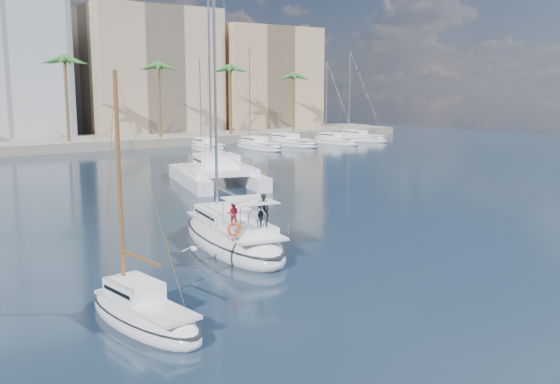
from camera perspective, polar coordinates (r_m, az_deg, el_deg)
ground at (r=30.57m, az=1.92°, el=-5.66°), size 160.00×160.00×0.00m
quay at (r=86.79m, az=-22.92°, el=3.90°), size 120.00×14.00×1.20m
building_beige at (r=101.71m, az=-11.98°, el=10.47°), size 20.00×14.00×20.00m
building_tan_right at (r=109.34m, az=-1.70°, el=10.07°), size 18.00×12.00×18.00m
palm_centre at (r=82.59m, az=-22.77°, el=10.40°), size 3.60×3.60×12.30m
palm_right at (r=95.79m, az=-2.13°, el=10.91°), size 3.60×3.60×12.30m
main_sloop at (r=31.94m, az=-4.39°, el=-4.08°), size 5.15×11.16×15.95m
small_sloop at (r=22.21m, az=-12.41°, el=-10.82°), size 2.83×6.55×9.12m
catamaran at (r=52.39m, az=-5.80°, el=1.96°), size 8.59×12.80×17.12m
seagull at (r=28.68m, az=-7.94°, el=-5.15°), size 1.18×0.51×0.22m
moored_yacht_a at (r=80.45m, az=-6.66°, el=3.78°), size 3.37×9.52×11.90m
moored_yacht_b at (r=82.00m, az=-1.98°, el=3.94°), size 3.32×10.83×13.72m
moored_yacht_c at (r=87.29m, az=0.91°, el=4.29°), size 3.98×12.33×15.54m
moored_yacht_d at (r=89.67m, az=5.04°, el=4.39°), size 3.52×9.55×11.90m
moored_yacht_e at (r=95.42m, az=7.29°, el=4.66°), size 4.61×11.11×13.72m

